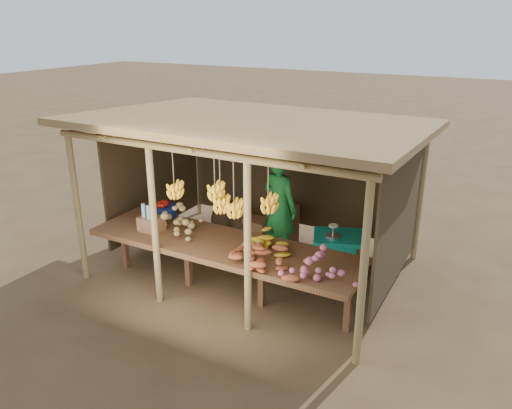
% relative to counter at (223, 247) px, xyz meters
% --- Properties ---
extents(ground, '(60.00, 60.00, 0.00)m').
position_rel_counter_xyz_m(ground, '(-0.00, 0.95, -0.74)').
color(ground, brown).
rests_on(ground, ground).
extents(stall_structure, '(4.70, 3.50, 2.43)m').
position_rel_counter_xyz_m(stall_structure, '(0.03, 1.00, 1.18)').
color(stall_structure, olive).
rests_on(stall_structure, ground).
extents(counter, '(3.90, 1.05, 0.80)m').
position_rel_counter_xyz_m(counter, '(0.00, 0.00, 0.00)').
color(counter, brown).
rests_on(counter, ground).
extents(potato_heap, '(1.04, 0.78, 0.36)m').
position_rel_counter_xyz_m(potato_heap, '(-0.87, 0.06, 0.24)').
color(potato_heap, tan).
rests_on(potato_heap, counter).
extents(sweet_potato_heap, '(0.97, 0.62, 0.36)m').
position_rel_counter_xyz_m(sweet_potato_heap, '(0.79, -0.28, 0.24)').
color(sweet_potato_heap, '#A24C29').
rests_on(sweet_potato_heap, counter).
extents(onion_heap, '(0.94, 0.64, 0.36)m').
position_rel_counter_xyz_m(onion_heap, '(1.52, -0.25, 0.24)').
color(onion_heap, '#C56075').
rests_on(onion_heap, counter).
extents(banana_pile, '(0.61, 0.44, 0.35)m').
position_rel_counter_xyz_m(banana_pile, '(0.63, 0.13, 0.23)').
color(banana_pile, yellow).
rests_on(banana_pile, counter).
extents(tomato_basin, '(0.43, 0.43, 0.23)m').
position_rel_counter_xyz_m(tomato_basin, '(-1.35, 0.41, 0.15)').
color(tomato_basin, navy).
rests_on(tomato_basin, counter).
extents(bottle_box, '(0.33, 0.26, 0.41)m').
position_rel_counter_xyz_m(bottle_box, '(-1.13, -0.11, 0.22)').
color(bottle_box, brown).
rests_on(bottle_box, counter).
extents(vendor, '(0.75, 0.61, 1.79)m').
position_rel_counter_xyz_m(vendor, '(0.19, 1.37, 0.15)').
color(vendor, '#176A2B').
rests_on(vendor, ground).
extents(tarp_crate, '(0.90, 0.84, 0.87)m').
position_rel_counter_xyz_m(tarp_crate, '(1.20, 1.29, -0.38)').
color(tarp_crate, brown).
rests_on(tarp_crate, ground).
extents(carton_stack, '(0.99, 0.45, 0.70)m').
position_rel_counter_xyz_m(carton_stack, '(-0.16, 1.92, -0.43)').
color(carton_stack, brown).
rests_on(carton_stack, ground).
extents(burlap_sacks, '(0.84, 0.44, 0.60)m').
position_rel_counter_xyz_m(burlap_sacks, '(-1.03, 1.95, -0.48)').
color(burlap_sacks, '#40321E').
rests_on(burlap_sacks, ground).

